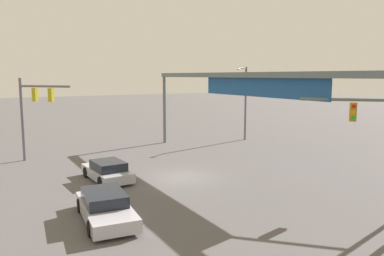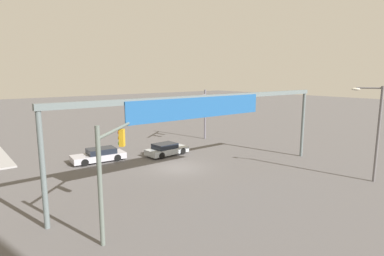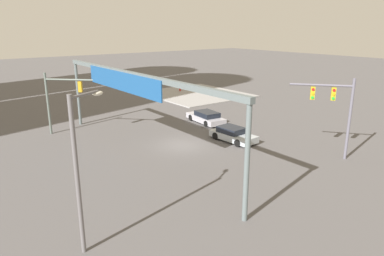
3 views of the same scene
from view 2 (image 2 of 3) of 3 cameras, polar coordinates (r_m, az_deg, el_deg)
name	(u,v)px [view 2 (image 2 of 3)]	position (r m, az deg, el deg)	size (l,w,h in m)	color
ground_plane	(179,168)	(27.09, -2.46, -7.24)	(196.05, 196.05, 0.00)	#555253
traffic_signal_near_corner	(110,159)	(16.00, -14.63, -5.40)	(4.25, 4.28, 5.67)	#5B665F
traffic_signal_opposite_side	(204,107)	(37.55, 2.13, 3.88)	(3.58, 2.96, 6.10)	slate
streetlamp_curved_arm	(375,127)	(26.44, 30.39, 0.19)	(1.17, 1.93, 7.09)	#625F61
overhead_sign_gantry	(211,108)	(22.39, 3.45, 3.67)	(23.79, 0.43, 6.48)	slate
sedan_car_approaching	(99,155)	(30.14, -16.53, -4.76)	(4.91, 2.35, 1.21)	#B1AFBB
sedan_car_waiting_far	(166,149)	(31.22, -4.68, -3.90)	(4.35, 2.13, 1.21)	#ACB5BD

